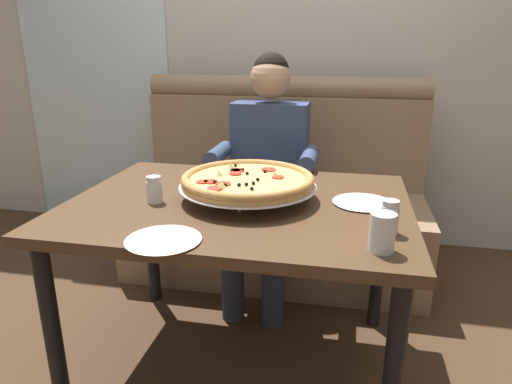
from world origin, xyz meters
The scene contains 13 objects.
ground_plane centered at (0.00, 0.00, 0.00)m, with size 16.00×16.00×0.00m, color #4C3321.
back_wall_with_window centered at (0.00, 1.52, 1.40)m, with size 6.00×0.12×2.80m, color beige.
window_panel centered at (-1.40, 1.45, 1.40)m, with size 1.10×0.02×2.80m, color white.
booth_bench centered at (0.00, 0.95, 0.40)m, with size 1.71×0.78×1.13m.
dining_table centered at (0.00, 0.00, 0.66)m, with size 1.28×0.96×0.74m.
diner_main centered at (-0.02, 0.69, 0.71)m, with size 0.54×0.64×1.27m.
pizza centered at (0.03, 0.02, 0.81)m, with size 0.53×0.53×0.11m.
shaker_pepper_flakes centered at (-0.31, -0.08, 0.78)m, with size 0.06×0.06×0.10m.
shaker_oregano centered at (0.54, -0.21, 0.79)m, with size 0.06×0.06×0.11m.
plate_near_left centered at (-0.13, -0.41, 0.75)m, with size 0.23×0.23×0.02m.
plate_near_right centered at (0.46, 0.06, 0.75)m, with size 0.23×0.23×0.02m.
drinking_glass centered at (0.51, -0.35, 0.79)m, with size 0.08×0.08×0.11m.
patio_chair centered at (-1.53, 2.13, 0.52)m, with size 0.42×0.42×0.86m.
Camera 1 is at (0.40, -1.59, 1.30)m, focal length 31.72 mm.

